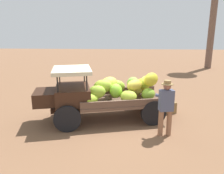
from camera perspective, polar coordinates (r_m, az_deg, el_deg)
name	(u,v)px	position (r m, az deg, el deg)	size (l,w,h in m)	color
ground_plane	(108,117)	(8.14, -1.00, -7.82)	(60.00, 60.00, 0.00)	brown
truck	(103,94)	(7.68, -2.32, -1.73)	(4.65, 2.60, 1.86)	#341D12
farmer	(166,105)	(6.67, 13.72, -4.49)	(0.52, 0.49, 1.70)	#926246
wooden_crate	(169,107)	(8.82, 14.38, -5.01)	(0.46, 0.42, 0.43)	olive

